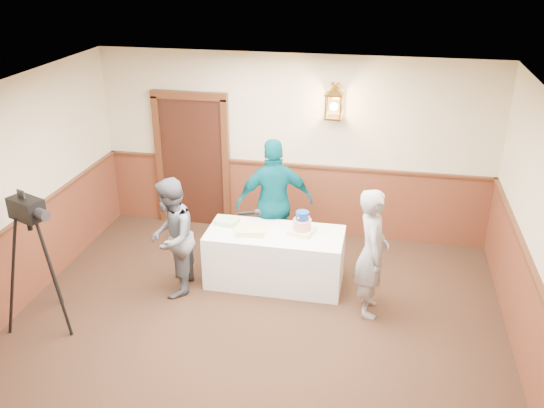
# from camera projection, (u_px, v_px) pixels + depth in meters

# --- Properties ---
(ground) EXTENTS (7.00, 7.00, 0.00)m
(ground) POSITION_uv_depth(u_px,v_px,m) (238.00, 374.00, 6.17)
(ground) COLOR #311E13
(ground) RESTS_ON ground
(room_shell) EXTENTS (6.02, 7.02, 2.81)m
(room_shell) POSITION_uv_depth(u_px,v_px,m) (240.00, 228.00, 5.96)
(room_shell) COLOR beige
(room_shell) RESTS_ON ground
(display_table) EXTENTS (1.80, 0.80, 0.75)m
(display_table) POSITION_uv_depth(u_px,v_px,m) (275.00, 257.00, 7.71)
(display_table) COLOR white
(display_table) RESTS_ON ground
(tiered_cake) EXTENTS (0.37, 0.37, 0.31)m
(tiered_cake) POSITION_uv_depth(u_px,v_px,m) (302.00, 225.00, 7.49)
(tiered_cake) COLOR beige
(tiered_cake) RESTS_ON display_table
(sheet_cake_yellow) EXTENTS (0.41, 0.34, 0.08)m
(sheet_cake_yellow) POSITION_uv_depth(u_px,v_px,m) (251.00, 230.00, 7.52)
(sheet_cake_yellow) COLOR #EDF391
(sheet_cake_yellow) RESTS_ON display_table
(sheet_cake_green) EXTENTS (0.32, 0.28, 0.07)m
(sheet_cake_green) POSITION_uv_depth(u_px,v_px,m) (227.00, 221.00, 7.78)
(sheet_cake_green) COLOR #98C88D
(sheet_cake_green) RESTS_ON display_table
(interviewer) EXTENTS (1.52, 0.84, 1.59)m
(interviewer) POSITION_uv_depth(u_px,v_px,m) (172.00, 238.00, 7.32)
(interviewer) COLOR #52555C
(interviewer) RESTS_ON ground
(baker) EXTENTS (0.46, 0.64, 1.65)m
(baker) POSITION_uv_depth(u_px,v_px,m) (372.00, 253.00, 6.90)
(baker) COLOR gray
(baker) RESTS_ON ground
(assistant_p) EXTENTS (1.17, 0.78, 1.84)m
(assistant_p) POSITION_uv_depth(u_px,v_px,m) (275.00, 203.00, 8.01)
(assistant_p) COLOR #044E5A
(assistant_p) RESTS_ON ground
(tv_camera_rig) EXTENTS (0.64, 0.60, 1.65)m
(tv_camera_rig) POSITION_uv_depth(u_px,v_px,m) (38.00, 270.00, 6.70)
(tv_camera_rig) COLOR black
(tv_camera_rig) RESTS_ON ground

